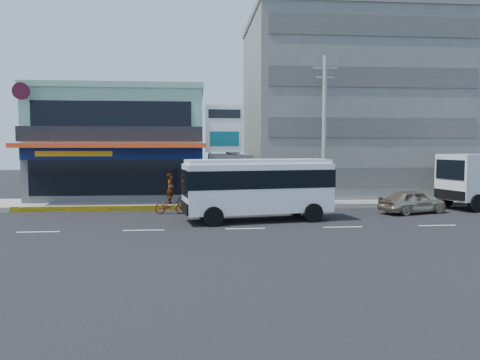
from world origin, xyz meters
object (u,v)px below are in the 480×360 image
(utility_pole_near, at_px, (324,130))
(minibus, at_px, (258,184))
(shop_building, at_px, (124,147))
(satellite_dish, at_px, (230,153))
(concrete_building, at_px, (347,111))
(motorcycle_rider, at_px, (170,201))
(sedan, at_px, (412,201))
(billboard, at_px, (224,134))

(utility_pole_near, distance_m, minibus, 7.74)
(shop_building, relative_size, satellite_dish, 8.27)
(concrete_building, relative_size, satellite_dish, 10.67)
(shop_building, distance_m, satellite_dish, 8.54)
(concrete_building, bearing_deg, utility_pole_near, -117.76)
(shop_building, bearing_deg, minibus, -52.14)
(shop_building, distance_m, motorcycle_rider, 9.90)
(sedan, distance_m, motorcycle_rider, 14.77)
(satellite_dish, bearing_deg, motorcycle_rider, -125.87)
(minibus, xyz_separation_m, sedan, (9.79, 1.94, -1.29))
(utility_pole_near, bearing_deg, concrete_building, 62.24)
(shop_building, bearing_deg, motorcycle_rider, -64.74)
(utility_pole_near, height_order, minibus, utility_pole_near)
(utility_pole_near, relative_size, sedan, 2.33)
(minibus, bearing_deg, concrete_building, 54.17)
(concrete_building, distance_m, minibus, 16.26)
(utility_pole_near, bearing_deg, motorcycle_rider, -169.07)
(concrete_building, relative_size, motorcycle_rider, 6.51)
(motorcycle_rider, bearing_deg, shop_building, 115.26)
(minibus, relative_size, motorcycle_rider, 3.42)
(minibus, distance_m, motorcycle_rider, 5.91)
(satellite_dish, bearing_deg, sedan, -31.63)
(minibus, bearing_deg, sedan, 11.23)
(utility_pole_near, bearing_deg, billboard, 164.52)
(satellite_dish, distance_m, motorcycle_rider, 7.36)
(satellite_dish, distance_m, sedan, 12.91)
(minibus, distance_m, sedan, 10.06)
(shop_building, xyz_separation_m, minibus, (8.94, -11.50, -1.98))
(satellite_dish, xyz_separation_m, motorcycle_rider, (-4.00, -5.53, -2.76))
(concrete_building, bearing_deg, minibus, -125.83)
(utility_pole_near, relative_size, minibus, 1.19)
(billboard, height_order, utility_pole_near, utility_pole_near)
(satellite_dish, xyz_separation_m, minibus, (0.94, -8.55, -1.56))
(billboard, xyz_separation_m, sedan, (11.23, -4.81, -4.20))
(billboard, distance_m, minibus, 7.49)
(shop_building, xyz_separation_m, concrete_building, (18.00, 1.05, 3.00))
(motorcycle_rider, bearing_deg, satellite_dish, 54.13)
(shop_building, xyz_separation_m, billboard, (7.50, -4.75, 0.93))
(shop_building, xyz_separation_m, motorcycle_rider, (4.00, -8.48, -3.19))
(billboard, bearing_deg, utility_pole_near, -15.48)
(concrete_building, bearing_deg, billboard, -151.08)
(billboard, distance_m, utility_pole_near, 6.75)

